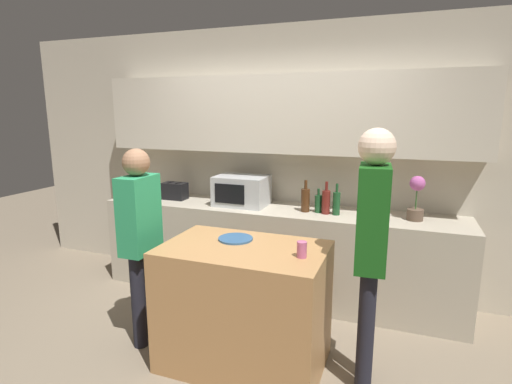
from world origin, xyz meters
name	(u,v)px	position (x,y,z in m)	size (l,w,h in m)	color
ground_plane	(214,375)	(0.00, 0.00, 0.00)	(14.00, 14.00, 0.00)	#7F705B
back_wall	(283,143)	(0.00, 1.66, 1.54)	(6.40, 0.40, 2.70)	beige
back_counter	(274,252)	(0.00, 1.39, 0.46)	(3.60, 0.62, 0.91)	#B7AD99
kitchen_island	(244,306)	(0.14, 0.23, 0.46)	(1.17, 0.74, 0.91)	#B27F4C
microwave	(242,191)	(-0.36, 1.40, 1.06)	(0.52, 0.39, 0.30)	#B7BABC
toaster	(175,191)	(-1.15, 1.40, 1.00)	(0.26, 0.16, 0.18)	black
potted_plant	(416,198)	(1.29, 1.40, 1.11)	(0.14, 0.14, 0.39)	brown
bottle_0	(305,200)	(0.31, 1.36, 1.03)	(0.08, 0.08, 0.31)	#472814
bottle_1	(318,203)	(0.44, 1.37, 1.00)	(0.07, 0.07, 0.23)	#194723
bottle_2	(326,202)	(0.51, 1.35, 1.03)	(0.08, 0.08, 0.31)	maroon
bottle_3	(336,203)	(0.61, 1.34, 1.02)	(0.07, 0.07, 0.29)	#194723
plate_on_island	(236,239)	(0.02, 0.35, 0.92)	(0.26, 0.26, 0.01)	#2D5684
cup_0	(302,249)	(0.58, 0.17, 0.96)	(0.07, 0.07, 0.11)	#C05C89
person_left	(140,232)	(-0.72, 0.21, 0.94)	(0.21, 0.34, 1.58)	black
person_center	(371,238)	(1.01, 0.29, 1.06)	(0.23, 0.35, 1.76)	black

